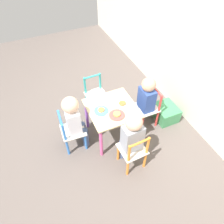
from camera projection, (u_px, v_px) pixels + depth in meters
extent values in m
plane|color=#5B514C|center=(112.00, 133.00, 2.76)|extent=(6.00, 6.00, 0.00)
cube|color=beige|center=(209.00, 15.00, 2.12)|extent=(6.00, 0.06, 2.60)
cube|color=beige|center=(112.00, 108.00, 2.44)|extent=(0.54, 0.54, 0.02)
cylinder|color=#8E51BC|center=(87.00, 115.00, 2.68)|extent=(0.04, 0.04, 0.43)
cylinder|color=#E5599E|center=(101.00, 143.00, 2.38)|extent=(0.04, 0.04, 0.43)
cylinder|color=yellow|center=(121.00, 104.00, 2.82)|extent=(0.04, 0.04, 0.43)
cylinder|color=green|center=(139.00, 130.00, 2.52)|extent=(0.04, 0.04, 0.43)
cube|color=silver|center=(147.00, 108.00, 2.70)|extent=(0.26, 0.26, 0.02)
cylinder|color=#DB3D38|center=(134.00, 112.00, 2.83)|extent=(0.03, 0.03, 0.26)
cylinder|color=#DB3D38|center=(142.00, 124.00, 2.70)|extent=(0.03, 0.03, 0.26)
cylinder|color=#DB3D38|center=(148.00, 108.00, 2.89)|extent=(0.03, 0.03, 0.26)
cylinder|color=#DB3D38|center=(157.00, 119.00, 2.76)|extent=(0.03, 0.03, 0.26)
cylinder|color=#DB3D38|center=(151.00, 93.00, 2.71)|extent=(0.03, 0.03, 0.26)
cylinder|color=#DB3D38|center=(160.00, 104.00, 2.57)|extent=(0.03, 0.03, 0.26)
cylinder|color=#DB3D38|center=(157.00, 91.00, 2.56)|extent=(0.21, 0.03, 0.02)
cube|color=silver|center=(132.00, 149.00, 2.27)|extent=(0.27, 0.27, 0.02)
cylinder|color=orange|center=(135.00, 145.00, 2.47)|extent=(0.03, 0.03, 0.26)
cylinder|color=orange|center=(118.00, 152.00, 2.40)|extent=(0.03, 0.03, 0.26)
cylinder|color=orange|center=(145.00, 160.00, 2.34)|extent=(0.03, 0.03, 0.26)
cylinder|color=orange|center=(128.00, 168.00, 2.27)|extent=(0.03, 0.03, 0.26)
cylinder|color=orange|center=(148.00, 146.00, 2.16)|extent=(0.03, 0.03, 0.26)
cylinder|color=orange|center=(129.00, 154.00, 2.09)|extent=(0.03, 0.03, 0.26)
cylinder|color=orange|center=(140.00, 143.00, 2.04)|extent=(0.03, 0.21, 0.02)
cube|color=silver|center=(73.00, 130.00, 2.45)|extent=(0.28, 0.28, 0.02)
cylinder|color=#387AD1|center=(86.00, 142.00, 2.51)|extent=(0.03, 0.03, 0.26)
cylinder|color=#387AD1|center=(81.00, 129.00, 2.64)|extent=(0.03, 0.03, 0.26)
cylinder|color=#387AD1|center=(68.00, 147.00, 2.45)|extent=(0.03, 0.03, 0.26)
cylinder|color=#387AD1|center=(64.00, 133.00, 2.59)|extent=(0.03, 0.03, 0.26)
cylinder|color=#387AD1|center=(64.00, 133.00, 2.27)|extent=(0.03, 0.03, 0.26)
cylinder|color=#387AD1|center=(60.00, 119.00, 2.41)|extent=(0.03, 0.03, 0.26)
cylinder|color=#387AD1|center=(60.00, 118.00, 2.26)|extent=(0.21, 0.04, 0.02)
cube|color=silver|center=(96.00, 95.00, 2.86)|extent=(0.27, 0.27, 0.02)
cylinder|color=teal|center=(93.00, 110.00, 2.86)|extent=(0.03, 0.03, 0.26)
cylinder|color=teal|center=(107.00, 106.00, 2.92)|extent=(0.03, 0.03, 0.26)
cylinder|color=teal|center=(87.00, 101.00, 2.99)|extent=(0.03, 0.03, 0.26)
cylinder|color=teal|center=(101.00, 96.00, 3.06)|extent=(0.03, 0.03, 0.26)
cylinder|color=teal|center=(85.00, 86.00, 2.81)|extent=(0.03, 0.03, 0.26)
cylinder|color=teal|center=(100.00, 81.00, 2.87)|extent=(0.03, 0.03, 0.26)
cylinder|color=teal|center=(92.00, 76.00, 2.76)|extent=(0.03, 0.21, 0.02)
cylinder|color=#4C608E|center=(135.00, 115.00, 2.79)|extent=(0.07, 0.07, 0.27)
cylinder|color=#4C608E|center=(139.00, 121.00, 2.72)|extent=(0.07, 0.07, 0.27)
cube|color=#2D478E|center=(147.00, 99.00, 2.58)|extent=(0.20, 0.14, 0.29)
sphere|color=tan|center=(149.00, 85.00, 2.43)|extent=(0.16, 0.16, 0.16)
cylinder|color=#4C608E|center=(130.00, 146.00, 2.46)|extent=(0.07, 0.07, 0.27)
cylinder|color=#4C608E|center=(122.00, 149.00, 2.43)|extent=(0.07, 0.07, 0.27)
cube|color=#999EA8|center=(132.00, 138.00, 2.17)|extent=(0.15, 0.21, 0.32)
sphere|color=#DBB293|center=(134.00, 122.00, 2.00)|extent=(0.17, 0.17, 0.17)
cylinder|color=#4C608E|center=(86.00, 137.00, 2.54)|extent=(0.07, 0.07, 0.27)
cylinder|color=#4C608E|center=(83.00, 131.00, 2.61)|extent=(0.07, 0.07, 0.27)
cube|color=silver|center=(73.00, 120.00, 2.34)|extent=(0.21, 0.15, 0.30)
sphere|color=#DBB293|center=(70.00, 105.00, 2.18)|extent=(0.18, 0.18, 0.18)
cylinder|color=white|center=(122.00, 104.00, 2.46)|extent=(0.18, 0.18, 0.01)
cylinder|color=#CC6633|center=(122.00, 103.00, 2.45)|extent=(0.08, 0.08, 0.02)
cylinder|color=#E54C47|center=(117.00, 115.00, 2.35)|extent=(0.17, 0.17, 0.01)
cylinder|color=gold|center=(117.00, 114.00, 2.34)|extent=(0.08, 0.08, 0.02)
cylinder|color=#4C9EE0|center=(101.00, 111.00, 2.39)|extent=(0.16, 0.16, 0.01)
cylinder|color=#D6843D|center=(101.00, 110.00, 2.38)|extent=(0.07, 0.07, 0.02)
cube|color=#3D8E56|center=(165.00, 113.00, 2.88)|extent=(0.31, 0.27, 0.19)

